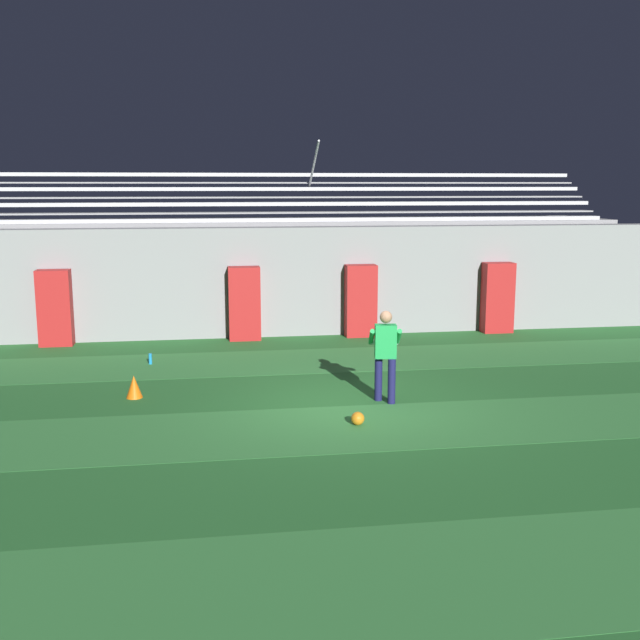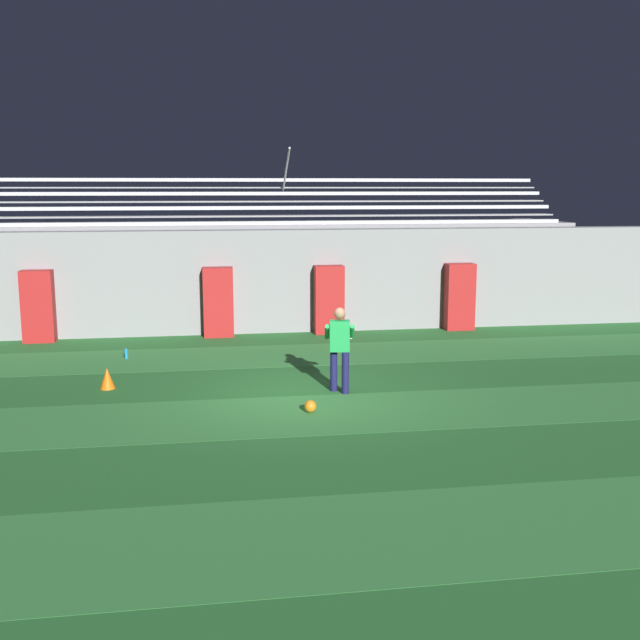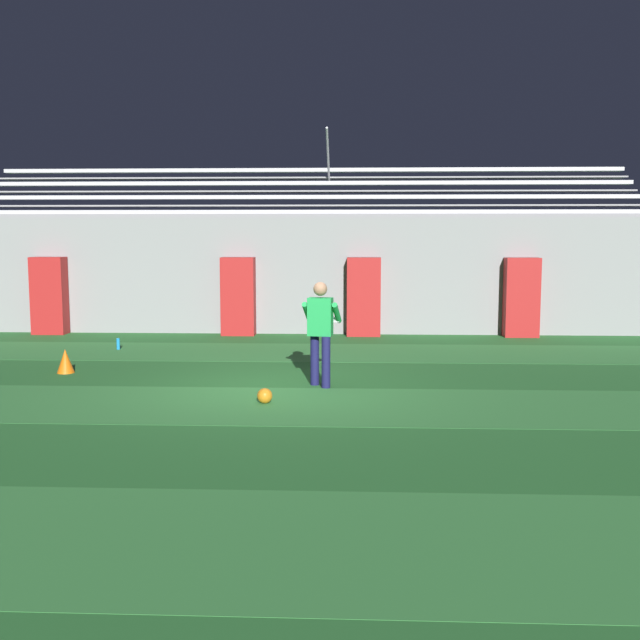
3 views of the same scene
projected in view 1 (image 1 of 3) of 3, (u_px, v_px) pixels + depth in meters
name	position (u px, v px, depth m)	size (l,w,h in m)	color
ground_plane	(346.00, 404.00, 13.38)	(80.00, 80.00, 0.00)	#286B2D
turf_stripe_near	(455.00, 574.00, 7.54)	(28.00, 2.36, 0.01)	#38843D
turf_stripe_mid	(360.00, 427.00, 12.12)	(28.00, 2.36, 0.01)	#38843D
turf_stripe_far	(318.00, 360.00, 16.71)	(28.00, 2.36, 0.01)	#38843D
back_wall	(300.00, 281.00, 19.45)	(24.00, 0.60, 2.80)	gray
padding_pillar_gate_left	(244.00, 304.00, 18.78)	(0.79, 0.44, 1.86)	#B21E1E
padding_pillar_gate_right	(361.00, 301.00, 19.22)	(0.79, 0.44, 1.86)	#B21E1E
padding_pillar_far_left	(55.00, 308.00, 18.11)	(0.79, 0.44, 1.86)	#B21E1E
padding_pillar_far_right	(498.00, 298.00, 19.76)	(0.79, 0.44, 1.86)	#B21E1E
bleacher_stand	(292.00, 269.00, 21.37)	(18.00, 3.35, 5.03)	gray
goalkeeper	(385.00, 350.00, 13.37)	(0.63, 0.62, 1.67)	#19194C
soccer_ball	(358.00, 418.00, 12.20)	(0.22, 0.22, 0.22)	orange
traffic_cone	(134.00, 387.00, 13.75)	(0.30, 0.30, 0.42)	orange
water_bottle	(150.00, 359.00, 16.33)	(0.07, 0.07, 0.24)	#1E8CD8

